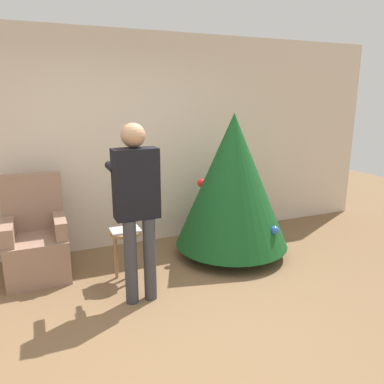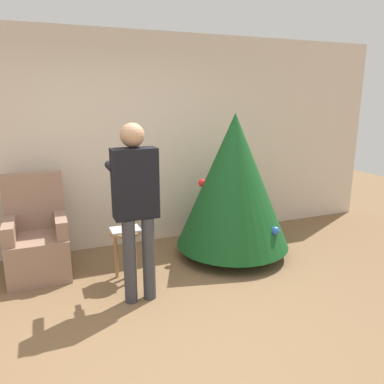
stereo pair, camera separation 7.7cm
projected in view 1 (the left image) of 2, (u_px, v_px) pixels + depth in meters
The scene contains 7 objects.
ground_plane at pixel (171, 342), 3.00m from camera, with size 14.00×14.00×0.00m, color brown.
wall_back at pixel (109, 143), 4.66m from camera, with size 8.00×0.06×2.70m.
christmas_tree at pixel (233, 181), 4.48m from camera, with size 1.38×1.38×1.74m.
armchair at pixel (36, 242), 4.06m from camera, with size 0.63×0.67×1.10m.
person_standing at pixel (137, 198), 3.43m from camera, with size 0.43×0.57×1.69m.
side_stool at pixel (126, 241), 3.95m from camera, with size 0.34×0.34×0.55m.
laptop at pixel (125, 230), 3.92m from camera, with size 0.30×0.23×0.02m.
Camera 1 is at (-0.86, -2.47, 1.91)m, focal length 35.00 mm.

